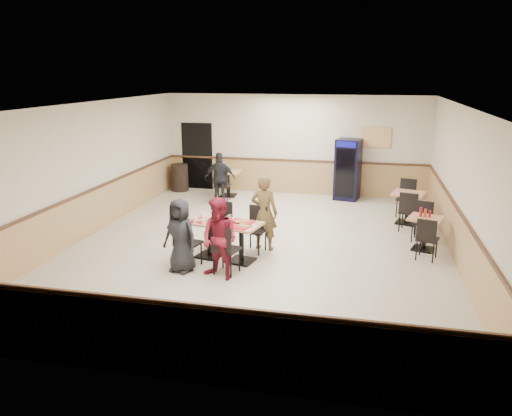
% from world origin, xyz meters
% --- Properties ---
extents(ground, '(10.00, 10.00, 0.00)m').
position_xyz_m(ground, '(0.00, 0.00, 0.00)').
color(ground, beige).
rests_on(ground, ground).
extents(room_shell, '(10.00, 10.00, 10.00)m').
position_xyz_m(room_shell, '(1.78, 2.55, 0.58)').
color(room_shell, silver).
rests_on(room_shell, ground).
extents(main_table, '(1.57, 1.01, 0.78)m').
position_xyz_m(main_table, '(-0.52, -0.91, 0.52)').
color(main_table, black).
rests_on(main_table, ground).
extents(main_chairs, '(1.61, 1.93, 0.98)m').
position_xyz_m(main_chairs, '(-0.57, -0.90, 0.49)').
color(main_chairs, black).
rests_on(main_chairs, ground).
extents(diner_woman_left, '(0.78, 0.61, 1.41)m').
position_xyz_m(diner_woman_left, '(-1.16, -1.67, 0.70)').
color(diner_woman_left, black).
rests_on(diner_woman_left, ground).
extents(diner_woman_right, '(0.89, 0.81, 1.50)m').
position_xyz_m(diner_woman_right, '(-0.35, -1.85, 0.75)').
color(diner_woman_right, maroon).
rests_on(diner_woman_right, ground).
extents(diner_man_opposite, '(0.64, 0.48, 1.61)m').
position_xyz_m(diner_man_opposite, '(0.12, -0.15, 0.80)').
color(diner_man_opposite, brown).
rests_on(diner_man_opposite, ground).
extents(lone_diner, '(0.91, 0.53, 1.46)m').
position_xyz_m(lone_diner, '(-1.87, 3.34, 0.73)').
color(lone_diner, black).
rests_on(lone_diner, ground).
extents(tabletop_clutter, '(1.29, 0.72, 0.12)m').
position_xyz_m(tabletop_clutter, '(-0.53, -0.97, 0.80)').
color(tabletop_clutter, '#BA0C14').
rests_on(tabletop_clutter, main_table).
extents(side_table_near, '(0.83, 0.83, 0.71)m').
position_xyz_m(side_table_near, '(3.43, 0.52, 0.47)').
color(side_table_near, black).
rests_on(side_table_near, ground).
extents(side_table_near_chair_south, '(0.52, 0.52, 0.90)m').
position_xyz_m(side_table_near_chair_south, '(3.43, -0.04, 0.45)').
color(side_table_near_chair_south, black).
rests_on(side_table_near_chair_south, ground).
extents(side_table_near_chair_north, '(0.52, 0.52, 0.90)m').
position_xyz_m(side_table_near_chair_north, '(3.43, 1.09, 0.45)').
color(side_table_near_chair_north, black).
rests_on(side_table_near_chair_north, ground).
extents(side_table_far, '(0.90, 0.90, 0.78)m').
position_xyz_m(side_table_far, '(3.21, 2.42, 0.52)').
color(side_table_far, black).
rests_on(side_table_far, ground).
extents(side_table_far_chair_south, '(0.57, 0.57, 0.99)m').
position_xyz_m(side_table_far_chair_south, '(3.21, 1.79, 0.50)').
color(side_table_far_chair_south, black).
rests_on(side_table_far_chair_south, ground).
extents(side_table_far_chair_north, '(0.57, 0.57, 0.99)m').
position_xyz_m(side_table_far_chair_north, '(3.21, 3.04, 0.50)').
color(side_table_far_chair_north, black).
rests_on(side_table_far_chair_north, ground).
extents(condiment_caddy, '(0.23, 0.06, 0.20)m').
position_xyz_m(condiment_caddy, '(3.40, 0.57, 0.80)').
color(condiment_caddy, '#AC0C24').
rests_on(condiment_caddy, side_table_near).
extents(back_table, '(0.74, 0.74, 0.76)m').
position_xyz_m(back_table, '(-1.87, 4.20, 0.51)').
color(back_table, black).
rests_on(back_table, ground).
extents(back_table_chair_lone, '(0.47, 0.47, 0.97)m').
position_xyz_m(back_table_chair_lone, '(-1.87, 3.59, 0.48)').
color(back_table_chair_lone, black).
rests_on(back_table_chair_lone, ground).
extents(pepsi_cooler, '(0.79, 0.79, 1.78)m').
position_xyz_m(pepsi_cooler, '(1.65, 4.59, 0.89)').
color(pepsi_cooler, black).
rests_on(pepsi_cooler, ground).
extents(trash_bin, '(0.54, 0.54, 0.85)m').
position_xyz_m(trash_bin, '(-3.55, 4.55, 0.42)').
color(trash_bin, black).
rests_on(trash_bin, ground).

